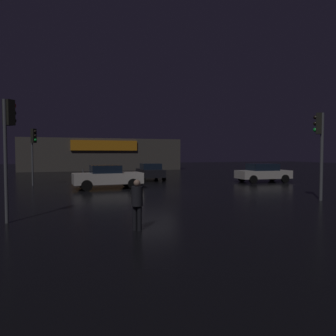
# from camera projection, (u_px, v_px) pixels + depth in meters

# --- Properties ---
(ground_plane) EXTENTS (120.00, 120.00, 0.00)m
(ground_plane) POSITION_uv_depth(u_px,v_px,m) (156.00, 192.00, 19.62)
(ground_plane) COLOR black
(store_building) EXTENTS (21.82, 7.74, 4.40)m
(store_building) POSITION_uv_depth(u_px,v_px,m) (101.00, 154.00, 46.48)
(store_building) COLOR #4C4742
(store_building) RESTS_ON ground
(traffic_signal_main) EXTENTS (0.42, 0.42, 4.33)m
(traffic_signal_main) POSITION_uv_depth(u_px,v_px,m) (320.00, 139.00, 15.78)
(traffic_signal_main) COLOR #595B60
(traffic_signal_main) RESTS_ON ground
(traffic_signal_opposite) EXTENTS (0.43, 0.41, 4.12)m
(traffic_signal_opposite) POSITION_uv_depth(u_px,v_px,m) (33.00, 144.00, 23.06)
(traffic_signal_opposite) COLOR #595B60
(traffic_signal_opposite) RESTS_ON ground
(traffic_signal_cross_left) EXTENTS (0.42, 0.42, 4.13)m
(traffic_signal_cross_left) POSITION_uv_depth(u_px,v_px,m) (8.00, 130.00, 10.72)
(traffic_signal_cross_left) COLOR #595B60
(traffic_signal_cross_left) RESTS_ON ground
(car_near) EXTENTS (4.55, 2.12, 1.57)m
(car_near) POSITION_uv_depth(u_px,v_px,m) (107.00, 177.00, 21.19)
(car_near) COLOR silver
(car_near) RESTS_ON ground
(car_far) EXTENTS (2.17, 4.11, 1.47)m
(car_far) POSITION_uv_depth(u_px,v_px,m) (150.00, 172.00, 28.26)
(car_far) COLOR black
(car_far) RESTS_ON ground
(car_crossing) EXTENTS (4.40, 2.30, 1.51)m
(car_crossing) POSITION_uv_depth(u_px,v_px,m) (263.00, 173.00, 25.98)
(car_crossing) COLOR silver
(car_crossing) RESTS_ON ground
(pedestrian) EXTENTS (0.48, 0.48, 1.55)m
(pedestrian) POSITION_uv_depth(u_px,v_px,m) (137.00, 201.00, 9.67)
(pedestrian) COLOR black
(pedestrian) RESTS_ON ground
(bollard_kerb_b) EXTENTS (0.09, 0.09, 1.08)m
(bollard_kerb_b) POSITION_uv_depth(u_px,v_px,m) (83.00, 176.00, 26.01)
(bollard_kerb_b) COLOR #595B60
(bollard_kerb_b) RESTS_ON ground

